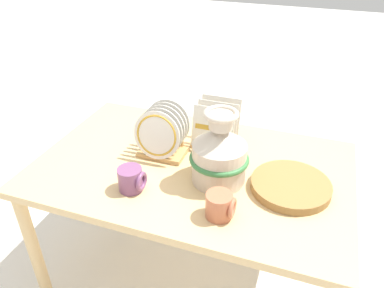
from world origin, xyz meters
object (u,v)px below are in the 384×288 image
at_px(ceramic_vase, 219,153).
at_px(mug_terracotta_glaze, 220,206).
at_px(dish_rack_round_plates, 162,136).
at_px(dish_rack_square_plates, 216,131).
at_px(wicker_charger_stack, 291,186).
at_px(mug_plum_glaze, 132,179).

xyz_separation_m(ceramic_vase, mug_terracotta_glaze, (0.07, -0.21, -0.08)).
relative_size(dish_rack_round_plates, dish_rack_square_plates, 1.10).
xyz_separation_m(dish_rack_round_plates, wicker_charger_stack, (0.58, -0.06, -0.08)).
distance_m(ceramic_vase, dish_rack_square_plates, 0.28).
bearing_deg(dish_rack_round_plates, dish_rack_square_plates, 39.34).
xyz_separation_m(dish_rack_square_plates, mug_plum_glaze, (-0.22, -0.44, -0.02)).
bearing_deg(mug_terracotta_glaze, ceramic_vase, 107.67).
bearing_deg(dish_rack_round_plates, ceramic_vase, -18.05).
height_order(ceramic_vase, mug_plum_glaze, ceramic_vase).
height_order(dish_rack_round_plates, mug_terracotta_glaze, dish_rack_round_plates).
xyz_separation_m(wicker_charger_stack, mug_terracotta_glaze, (-0.22, -0.24, 0.03)).
bearing_deg(ceramic_vase, mug_plum_glaze, -150.19).
bearing_deg(wicker_charger_stack, mug_plum_glaze, -160.73).
bearing_deg(dish_rack_square_plates, mug_plum_glaze, -116.52).
height_order(ceramic_vase, dish_rack_square_plates, ceramic_vase).
height_order(wicker_charger_stack, mug_terracotta_glaze, mug_terracotta_glaze).
bearing_deg(mug_plum_glaze, dish_rack_square_plates, 63.48).
relative_size(ceramic_vase, dish_rack_square_plates, 1.48).
height_order(dish_rack_round_plates, mug_plum_glaze, dish_rack_round_plates).
distance_m(dish_rack_round_plates, wicker_charger_stack, 0.59).
bearing_deg(mug_terracotta_glaze, mug_plum_glaze, 175.00).
xyz_separation_m(ceramic_vase, dish_rack_round_plates, (-0.29, 0.10, -0.03)).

